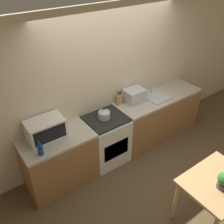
{
  "coord_description": "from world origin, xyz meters",
  "views": [
    {
      "loc": [
        -2.22,
        -1.98,
        3.25
      ],
      "look_at": [
        -0.28,
        0.7,
        1.05
      ],
      "focal_mm": 40.0,
      "sensor_mm": 36.0,
      "label": 1
    }
  ],
  "objects": [
    {
      "name": "ground_plane",
      "position": [
        0.0,
        0.0,
        0.0
      ],
      "size": [
        16.0,
        16.0,
        0.0
      ],
      "primitive_type": "plane",
      "color": "brown"
    },
    {
      "name": "wall_back",
      "position": [
        0.0,
        1.14,
        1.3
      ],
      "size": [
        10.0,
        0.06,
        2.6
      ],
      "color": "beige",
      "rests_on": "ground_plane"
    },
    {
      "name": "counter_left_run",
      "position": [
        -1.22,
        0.8,
        0.45
      ],
      "size": [
        1.09,
        0.62,
        0.9
      ],
      "color": "olive",
      "rests_on": "ground_plane"
    },
    {
      "name": "counter_right_run",
      "position": [
        0.88,
        0.8,
        0.45
      ],
      "size": [
        1.77,
        0.62,
        0.9
      ],
      "color": "olive",
      "rests_on": "ground_plane"
    },
    {
      "name": "stove_range",
      "position": [
        -0.34,
        0.8,
        0.45
      ],
      "size": [
        0.68,
        0.62,
        0.9
      ],
      "color": "silver",
      "rests_on": "ground_plane"
    },
    {
      "name": "kettle",
      "position": [
        -0.36,
        0.82,
        0.98
      ],
      "size": [
        0.2,
        0.2,
        0.2
      ],
      "color": "#B7B7BC",
      "rests_on": "stove_range"
    },
    {
      "name": "microwave",
      "position": [
        -1.32,
        0.91,
        1.05
      ],
      "size": [
        0.54,
        0.35,
        0.29
      ],
      "color": "silver",
      "rests_on": "counter_left_run"
    },
    {
      "name": "bottle",
      "position": [
        -1.53,
        0.6,
        0.99
      ],
      "size": [
        0.08,
        0.08,
        0.22
      ],
      "color": "navy",
      "rests_on": "counter_left_run"
    },
    {
      "name": "knife_block",
      "position": [
        0.1,
        1.02,
        0.99
      ],
      "size": [
        0.11,
        0.06,
        0.25
      ],
      "color": "tan",
      "rests_on": "counter_right_run"
    },
    {
      "name": "toaster_oven",
      "position": [
        0.39,
        0.94,
        1.02
      ],
      "size": [
        0.35,
        0.29,
        0.24
      ],
      "color": "silver",
      "rests_on": "counter_right_run"
    },
    {
      "name": "sink_basin",
      "position": [
        0.82,
        0.81,
        0.92
      ],
      "size": [
        0.42,
        0.42,
        0.24
      ],
      "color": "silver",
      "rests_on": "counter_right_run"
    },
    {
      "name": "dining_table",
      "position": [
        0.13,
        -1.03,
        0.67
      ],
      "size": [
        0.91,
        0.7,
        0.77
      ],
      "color": "tan",
      "rests_on": "ground_plane"
    }
  ]
}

